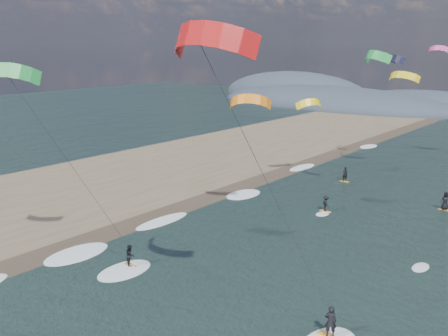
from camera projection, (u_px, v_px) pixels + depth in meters
The scene contains 8 objects.
sand_strip at pixel (31, 204), 48.80m from camera, with size 26.00×240.00×0.00m, color brown.
wet_sand_strip at pixel (107, 234), 41.34m from camera, with size 3.00×240.00×0.00m, color #382D23.
coastal_hills at pixel (327, 102), 134.62m from camera, with size 80.00×41.00×15.00m.
kitesurfer_near_a at pixel (225, 102), 21.97m from camera, with size 7.75×8.27×16.67m.
kitesurfer_near_b at pixel (49, 142), 31.44m from camera, with size 6.92×8.80×14.75m.
far_kitesurfers at pixel (376, 196), 48.85m from camera, with size 13.00×11.63×1.78m.
bg_kite_field at pixel (430, 74), 64.95m from camera, with size 13.08×70.70×8.04m.
shoreline_surf at pixel (159, 222), 44.13m from camera, with size 2.40×79.40×0.11m.
Camera 1 is at (20.32, -13.53, 15.34)m, focal length 40.00 mm.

